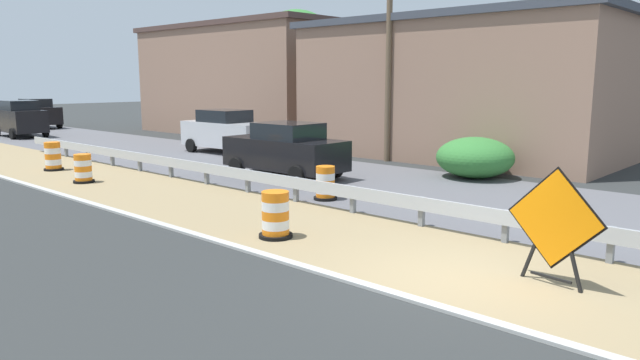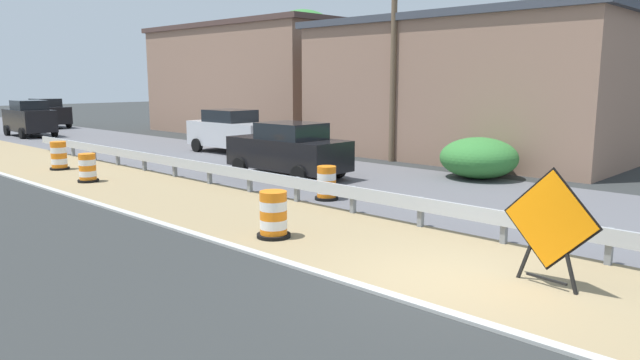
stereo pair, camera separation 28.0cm
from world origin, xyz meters
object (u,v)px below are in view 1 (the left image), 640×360
Objects in this scene: traffic_barrel_nearest at (275,217)px; car_trailing_near_lane at (37,113)px; traffic_barrel_close at (325,185)px; car_lead_far_lane at (20,119)px; traffic_barrel_mid at (83,170)px; car_mid_far_lane at (227,131)px; traffic_barrel_far at (53,158)px; utility_pole_near at (388,69)px; warning_sign_diamond at (554,223)px; car_lead_near_lane at (285,150)px.

car_trailing_near_lane is at bearing 75.61° from traffic_barrel_nearest.
traffic_barrel_close is 26.13m from car_lead_far_lane.
car_trailing_near_lane is (8.31, 24.21, 0.61)m from traffic_barrel_mid.
car_mid_far_lane reaches higher than traffic_barrel_close.
car_trailing_near_lane is 1.00× the size of car_lead_far_lane.
traffic_barrel_close is 11.68m from car_mid_far_lane.
utility_pole_near reaches higher than traffic_barrel_far.
car_mid_far_lane reaches higher than traffic_barrel_far.
car_lead_far_lane is (1.57, 26.07, 0.65)m from traffic_barrel_close.
warning_sign_diamond is 0.44× the size of car_lead_near_lane.
traffic_barrel_mid is at bearing 51.36° from car_lead_near_lane.
traffic_barrel_far is (-0.18, 18.68, -0.58)m from warning_sign_diamond.
utility_pole_near is at bearing 25.03° from traffic_barrel_nearest.
car_trailing_near_lane is 0.89× the size of car_mid_far_lane.
car_lead_near_lane is (5.75, 5.59, 0.50)m from traffic_barrel_nearest.
car_lead_far_lane is at bearing 86.55° from traffic_barrel_close.
utility_pole_near reaches higher than car_lead_near_lane.
traffic_barrel_nearest is at bearing -92.35° from traffic_barrel_mid.
warning_sign_diamond is 40.18m from car_trailing_near_lane.
traffic_barrel_mid is 0.89× the size of traffic_barrel_far.
traffic_barrel_far is 22.20m from car_trailing_near_lane.
car_mid_far_lane is at bearing 55.23° from traffic_barrel_nearest.
utility_pole_near is (7.70, 3.43, 3.37)m from traffic_barrel_close.
traffic_barrel_mid is 0.22× the size of car_lead_far_lane.
car_trailing_near_lane is 0.58× the size of utility_pole_near.
traffic_barrel_nearest is 13.18m from traffic_barrel_far.
traffic_barrel_nearest is 4.21m from traffic_barrel_close.
traffic_barrel_mid is 25.61m from car_trailing_near_lane.
car_lead_far_lane is 15.86m from car_mid_far_lane.
traffic_barrel_mid is (0.40, 9.71, -0.03)m from traffic_barrel_nearest.
car_lead_near_lane is 22.40m from car_lead_far_lane.
traffic_barrel_mid is 0.22× the size of car_trailing_near_lane.
traffic_barrel_nearest is 9.72m from traffic_barrel_mid.
car_trailing_near_lane reaches higher than car_mid_far_lane.
traffic_barrel_close reaches higher than traffic_barrel_mid.
car_mid_far_lane is (4.92, 10.57, 0.58)m from traffic_barrel_close.
car_lead_far_lane is at bearing 105.14° from utility_pole_near.
car_lead_far_lane is at bearing 0.10° from car_lead_near_lane.
warning_sign_diamond is 0.42× the size of car_mid_far_lane.
traffic_barrel_far reaches higher than traffic_barrel_close.
car_mid_far_lane is 8.16m from utility_pole_near.
traffic_barrel_far is at bearing 165.51° from car_lead_far_lane.
traffic_barrel_far is (-2.86, 11.24, 0.05)m from traffic_barrel_close.
traffic_barrel_close is at bearing -66.78° from traffic_barrel_mid.
car_lead_far_lane is at bearing 79.25° from traffic_barrel_nearest.
car_mid_far_lane is at bearing 111.22° from utility_pole_near.
warning_sign_diamond is 33.78m from car_lead_far_lane.
car_lead_far_lane reaches higher than traffic_barrel_far.
traffic_barrel_far is at bearing -20.90° from car_trailing_near_lane.
traffic_barrel_close is (3.74, 1.91, -0.03)m from traffic_barrel_nearest.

